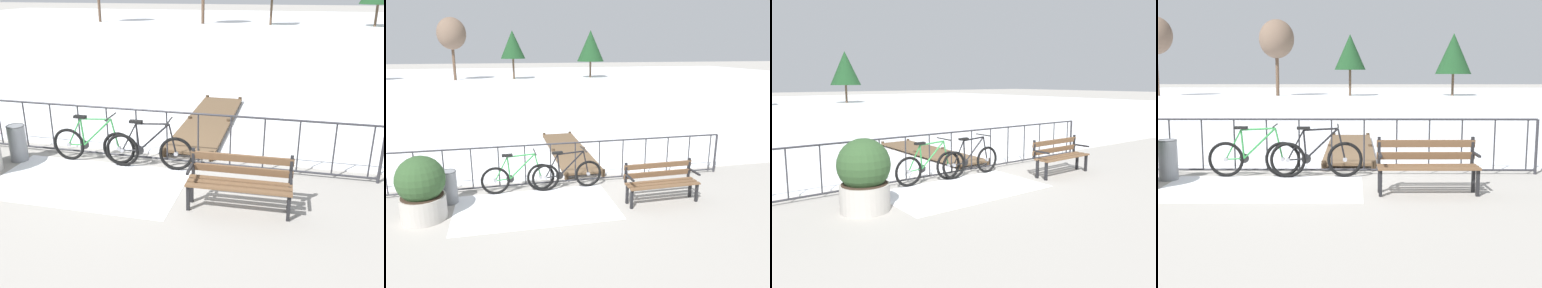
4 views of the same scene
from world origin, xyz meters
TOP-DOWN VIEW (x-y plane):
  - ground_plane at (0.00, 0.00)m, footprint 160.00×160.00m
  - frozen_pond at (0.00, 28.40)m, footprint 80.00×56.00m
  - snow_patch at (-0.51, -1.20)m, footprint 3.38×1.87m
  - railing_fence at (0.00, 0.00)m, footprint 9.06×0.06m
  - bicycle_near_railing at (0.35, -0.32)m, footprint 1.71×0.52m
  - bicycle_second at (-0.81, -0.28)m, footprint 1.71×0.52m
  - park_bench at (2.21, -1.46)m, footprint 1.61×0.51m
  - trash_bin at (-2.31, -0.55)m, footprint 0.35×0.35m
  - wooden_dock at (0.94, 2.54)m, footprint 1.10×4.59m

SIDE VIEW (x-z plane):
  - ground_plane at x=0.00m, z-range 0.00..0.00m
  - snow_patch at x=-0.51m, z-range 0.00..0.01m
  - frozen_pond at x=0.00m, z-range 0.00..0.03m
  - wooden_dock at x=0.94m, z-range 0.02..0.22m
  - bicycle_near_railing at x=0.35m, z-range -0.12..0.86m
  - bicycle_second at x=-0.81m, z-range -0.12..0.86m
  - trash_bin at x=-2.31m, z-range 0.01..0.74m
  - park_bench at x=2.21m, z-range 0.07..0.96m
  - railing_fence at x=0.00m, z-range 0.02..1.09m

